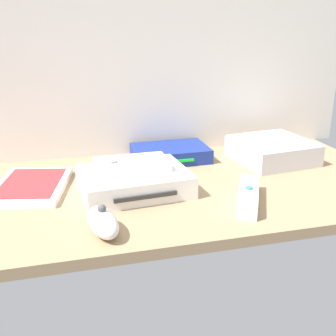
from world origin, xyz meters
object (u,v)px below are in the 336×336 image
Objects in this scene: game_console at (134,181)px; mini_computer at (272,150)px; game_case at (31,186)px; remote_classic_pad at (132,165)px; remote_nunchuk at (103,222)px; remote_wand at (248,196)px; network_router at (170,153)px.

mini_computer is at bearing 11.76° from game_console.
remote_classic_pad is (19.88, -5.89, 4.65)cm from game_case.
remote_classic_pad is at bearing 54.44° from remote_nunchuk.
game_console is at bearing -163.62° from mini_computer.
remote_nunchuk is at bearing -148.99° from mini_computer.
game_console reaches higher than remote_wand.
network_router is 1.22× the size of remote_wand.
remote_nunchuk is at bearing -116.65° from remote_classic_pad.
mini_computer reaches higher than game_case.
remote_nunchuk is at bearing -49.36° from game_case.
mini_computer reaches higher than game_console.
game_case is at bearing -161.75° from network_router.
mini_computer is at bearing 14.44° from remote_classic_pad.
remote_wand is at bearing -0.42° from remote_nunchuk.
remote_wand is 1.40× the size of remote_nunchuk.
game_case is at bearing 162.42° from remote_classic_pad.
remote_classic_pad is at bearing -126.93° from network_router.
game_console is 1.23× the size of network_router.
remote_classic_pad reaches higher than remote_nunchuk.
remote_nunchuk is at bearing -121.89° from network_router.
mini_computer is at bearing 16.69° from game_case.
mini_computer reaches higher than remote_wand.
mini_computer is at bearing -16.51° from network_router.
game_console is at bearing -5.26° from game_case.
remote_classic_pad reaches higher than game_console.
mini_computer is 51.52cm from remote_nunchuk.
remote_nunchuk reaches higher than remote_wand.
game_case is (-20.11, 6.42, -1.44)cm from game_console.
network_router reaches higher than game_case.
game_console is 21.16cm from game_case.
network_router is (-23.81, 6.82, -0.94)cm from mini_computer.
game_console is 1.53× the size of remote_classic_pad.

